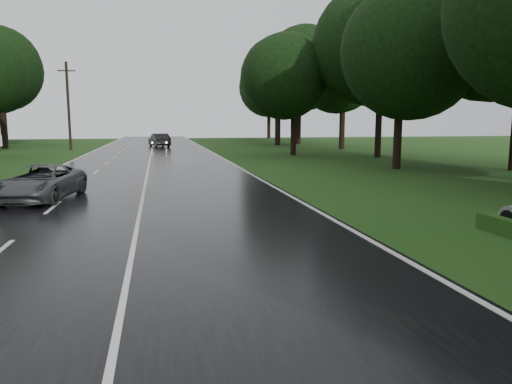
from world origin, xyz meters
TOP-DOWN VIEW (x-y plane):
  - ground at (0.00, 0.00)m, footprint 160.00×160.00m
  - road at (0.00, 20.00)m, footprint 12.00×140.00m
  - lane_center at (0.00, 20.00)m, footprint 0.12×140.00m
  - grey_car at (-3.77, 9.84)m, footprint 2.98×5.04m
  - far_car at (0.84, 48.20)m, footprint 2.70×5.09m
  - utility_pole_far at (-8.50, 44.24)m, footprint 1.80×0.28m
  - tree_left_f at (-16.49, 49.36)m, footprint 10.35×10.35m
  - tree_right_d at (15.64, 18.33)m, footprint 7.90×7.90m
  - tree_right_e at (12.71, 31.90)m, footprint 7.82×7.82m
  - tree_right_f at (15.90, 50.03)m, footprint 10.84×10.84m

SIDE VIEW (x-z plane):
  - ground at x=0.00m, z-range 0.00..0.00m
  - utility_pole_far at x=-8.50m, z-range -4.61..4.61m
  - tree_left_f at x=-16.49m, z-range -8.08..8.08m
  - tree_right_d at x=15.64m, z-range -6.17..6.17m
  - tree_right_e at x=12.71m, z-range -6.11..6.11m
  - tree_right_f at x=15.90m, z-range -8.47..8.47m
  - road at x=0.00m, z-range 0.00..0.04m
  - lane_center at x=0.00m, z-range 0.04..0.05m
  - grey_car at x=-3.77m, z-range 0.04..1.36m
  - far_car at x=0.84m, z-range 0.04..1.63m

